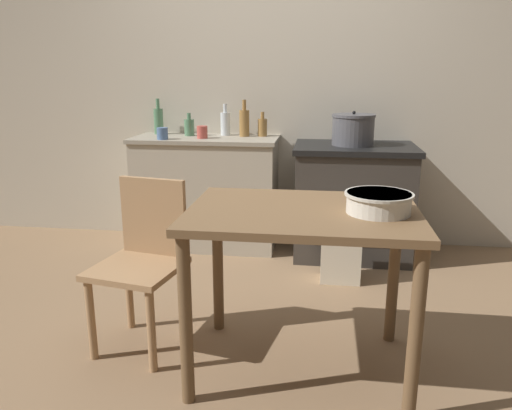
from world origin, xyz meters
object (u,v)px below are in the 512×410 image
(chair, at_px, (144,258))
(flour_sack, at_px, (341,251))
(stove, at_px, (353,201))
(bottle_left, at_px, (244,122))
(bottle_mid_left, at_px, (262,127))
(bottle_center_left, at_px, (225,123))
(stock_pot, at_px, (353,130))
(cup_center_right, at_px, (202,132))
(work_table, at_px, (302,236))
(cup_mid_right, at_px, (162,134))
(bottle_far_left, at_px, (189,127))
(bottle_center, at_px, (159,120))
(mixing_bowl_large, at_px, (379,202))

(chair, bearing_deg, flour_sack, 53.69)
(stove, relative_size, bottle_left, 3.14)
(bottle_mid_left, xyz_separation_m, bottle_center_left, (-0.30, 0.02, 0.02))
(stove, bearing_deg, stock_pot, -176.11)
(chair, xyz_separation_m, cup_center_right, (-0.04, 1.45, 0.46))
(work_table, distance_m, cup_mid_right, 1.87)
(bottle_far_left, relative_size, cup_center_right, 1.90)
(bottle_center, bearing_deg, mixing_bowl_large, -49.38)
(stove, relative_size, bottle_center, 3.13)
(mixing_bowl_large, xyz_separation_m, cup_center_right, (-1.15, 1.61, 0.09))
(flour_sack, bearing_deg, bottle_center_left, 141.31)
(cup_center_right, bearing_deg, mixing_bowl_large, -54.30)
(bottle_left, relative_size, bottle_mid_left, 1.49)
(bottle_far_left, height_order, bottle_center_left, bottle_center_left)
(mixing_bowl_large, distance_m, cup_mid_right, 2.08)
(bottle_mid_left, height_order, bottle_center, bottle_center)
(bottle_far_left, xyz_separation_m, bottle_mid_left, (0.58, 0.04, 0.00))
(bottle_center_left, height_order, cup_center_right, bottle_center_left)
(bottle_center_left, height_order, bottle_center, bottle_center)
(bottle_mid_left, relative_size, cup_center_right, 2.02)
(stove, xyz_separation_m, work_table, (-0.31, -1.60, 0.24))
(flour_sack, bearing_deg, bottle_left, 137.87)
(stove, relative_size, cup_mid_right, 10.08)
(bottle_mid_left, bearing_deg, chair, -103.61)
(flour_sack, distance_m, bottle_center_left, 1.40)
(chair, distance_m, bottle_center, 1.81)
(stove, distance_m, work_table, 1.64)
(stock_pot, bearing_deg, flour_sack, -97.62)
(flour_sack, bearing_deg, stove, 80.07)
(bottle_far_left, bearing_deg, mixing_bowl_large, -53.57)
(chair, height_order, mixing_bowl_large, mixing_bowl_large)
(stove, height_order, bottle_center, bottle_center)
(mixing_bowl_large, relative_size, cup_mid_right, 3.30)
(chair, relative_size, bottle_mid_left, 4.48)
(stock_pot, xyz_separation_m, bottle_left, (-0.83, 0.15, 0.03))
(stock_pot, xyz_separation_m, bottle_center_left, (-0.99, 0.20, 0.01))
(mixing_bowl_large, bearing_deg, cup_center_right, 125.70)
(flour_sack, relative_size, cup_mid_right, 4.67)
(bottle_left, distance_m, bottle_mid_left, 0.15)
(bottle_mid_left, bearing_deg, flour_sack, -49.01)
(bottle_center_left, bearing_deg, flour_sack, -38.69)
(bottle_left, height_order, bottle_mid_left, bottle_left)
(work_table, distance_m, bottle_left, 1.86)
(bottle_far_left, xyz_separation_m, bottle_left, (0.44, 0.01, 0.04))
(work_table, relative_size, bottle_far_left, 5.68)
(chair, distance_m, bottle_far_left, 1.68)
(cup_mid_right, bearing_deg, cup_center_right, 20.39)
(cup_mid_right, bearing_deg, bottle_center, 112.54)
(stock_pot, xyz_separation_m, mixing_bowl_large, (0.03, -1.61, -0.13))
(work_table, xyz_separation_m, flour_sack, (0.22, 1.07, -0.45))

